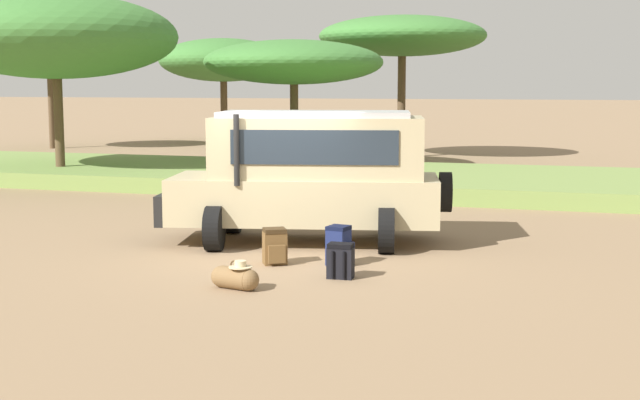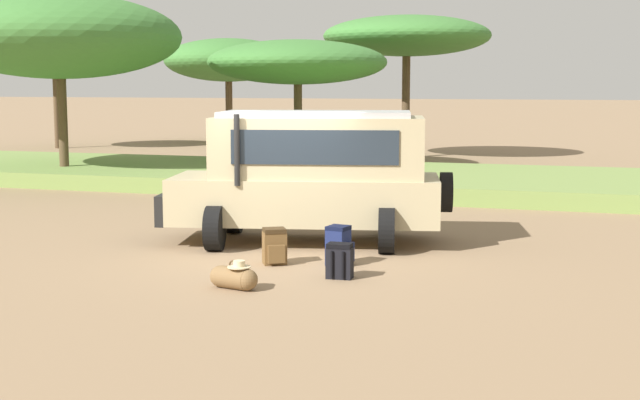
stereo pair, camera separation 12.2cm
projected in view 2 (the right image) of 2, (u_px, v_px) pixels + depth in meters
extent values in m
plane|color=#8C7051|center=(278.00, 254.00, 15.44)|extent=(320.00, 320.00, 0.00)
cube|color=olive|center=(408.00, 180.00, 25.29)|extent=(120.00, 7.00, 0.44)
cube|color=tan|center=(305.00, 199.00, 16.52)|extent=(5.20, 2.96, 0.84)
cube|color=tan|center=(319.00, 147.00, 16.37)|extent=(4.13, 2.61, 1.10)
cube|color=#232D38|center=(237.00, 149.00, 16.51)|extent=(0.41, 1.53, 0.77)
cube|color=#232D38|center=(314.00, 147.00, 15.47)|extent=(2.87, 0.71, 0.60)
cube|color=#232D38|center=(323.00, 141.00, 17.26)|extent=(2.87, 0.71, 0.60)
cube|color=#B7B7B7|center=(316.00, 114.00, 16.30)|extent=(3.73, 2.44, 0.10)
cube|color=black|center=(170.00, 206.00, 16.76)|extent=(0.52, 1.61, 0.56)
cylinder|color=black|center=(237.00, 150.00, 15.53)|extent=(0.10, 0.10, 1.25)
cylinder|color=black|center=(215.00, 228.00, 15.74)|extent=(0.45, 0.84, 0.80)
cylinder|color=black|center=(234.00, 213.00, 17.66)|extent=(0.45, 0.84, 0.80)
cylinder|color=black|center=(387.00, 231.00, 15.49)|extent=(0.45, 0.84, 0.80)
cylinder|color=black|center=(388.00, 215.00, 17.40)|extent=(0.45, 0.84, 0.80)
cylinder|color=black|center=(446.00, 192.00, 16.28)|extent=(0.38, 0.77, 0.74)
cube|color=brown|center=(275.00, 248.00, 14.59)|extent=(0.47, 0.45, 0.53)
cube|color=brown|center=(277.00, 254.00, 14.42)|extent=(0.28, 0.21, 0.29)
cube|color=#3A2A16|center=(274.00, 230.00, 14.55)|extent=(0.47, 0.45, 0.07)
cylinder|color=#3A2A16|center=(278.00, 246.00, 14.78)|extent=(0.04, 0.04, 0.45)
cylinder|color=#3A2A16|center=(268.00, 246.00, 14.74)|extent=(0.04, 0.04, 0.45)
cube|color=navy|center=(338.00, 247.00, 14.53)|extent=(0.36, 0.40, 0.58)
cube|color=navy|center=(349.00, 253.00, 14.45)|extent=(0.12, 0.28, 0.32)
cube|color=black|center=(338.00, 228.00, 14.49)|extent=(0.37, 0.39, 0.07)
cylinder|color=black|center=(331.00, 246.00, 14.68)|extent=(0.04, 0.04, 0.49)
cylinder|color=black|center=(327.00, 247.00, 14.54)|extent=(0.04, 0.04, 0.49)
cube|color=black|center=(340.00, 263.00, 13.51)|extent=(0.40, 0.26, 0.48)
cube|color=black|center=(342.00, 265.00, 13.68)|extent=(0.29, 0.09, 0.26)
cube|color=black|center=(340.00, 246.00, 13.48)|extent=(0.38, 0.27, 0.07)
cylinder|color=black|center=(332.00, 264.00, 13.40)|extent=(0.04, 0.04, 0.40)
cylinder|color=black|center=(343.00, 265.00, 13.36)|extent=(0.04, 0.04, 0.40)
cylinder|color=brown|center=(234.00, 278.00, 12.83)|extent=(0.53, 0.42, 0.32)
sphere|color=brown|center=(247.00, 280.00, 12.71)|extent=(0.31, 0.31, 0.31)
sphere|color=brown|center=(221.00, 276.00, 12.95)|extent=(0.31, 0.31, 0.31)
torus|color=#493721|center=(234.00, 266.00, 12.80)|extent=(0.17, 0.06, 0.16)
cylinder|color=beige|center=(239.00, 267.00, 12.75)|extent=(0.34, 0.34, 0.02)
cylinder|color=beige|center=(239.00, 264.00, 12.75)|extent=(0.17, 0.17, 0.09)
cylinder|color=brown|center=(56.00, 105.00, 40.74)|extent=(0.25, 0.25, 3.96)
ellipsoid|color=#3D7533|center=(54.00, 50.00, 40.42)|extent=(5.06, 5.16, 1.16)
cylinder|color=brown|center=(229.00, 110.00, 45.29)|extent=(0.35, 0.35, 3.21)
ellipsoid|color=#3D7533|center=(228.00, 60.00, 44.96)|extent=(6.41, 6.88, 2.17)
cylinder|color=brown|center=(63.00, 127.00, 27.04)|extent=(0.28, 0.28, 3.27)
ellipsoid|color=#3D7533|center=(60.00, 37.00, 26.69)|extent=(7.31, 7.18, 2.52)
cylinder|color=brown|center=(298.00, 126.00, 30.58)|extent=(0.29, 0.29, 3.03)
ellipsoid|color=#3D7533|center=(298.00, 62.00, 30.30)|extent=(6.07, 6.56, 1.51)
cylinder|color=brown|center=(406.00, 106.00, 35.50)|extent=(0.32, 0.32, 4.14)
ellipsoid|color=#3D7533|center=(407.00, 36.00, 35.15)|extent=(6.64, 6.24, 1.60)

